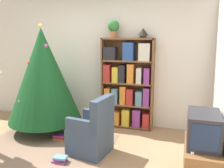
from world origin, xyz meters
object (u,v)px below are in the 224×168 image
object	(u,v)px
christmas_tree	(43,75)
armchair	(92,134)
table_lamp	(143,32)
bookshelf	(128,85)
television	(204,129)
potted_plant	(114,28)

from	to	relation	value
christmas_tree	armchair	distance (m)	1.55
table_lamp	armchair	bearing A→B (deg)	-113.55
bookshelf	television	world-z (taller)	bookshelf
television	potted_plant	xyz separation A→B (m)	(-1.60, 1.52, 1.27)
christmas_tree	potted_plant	world-z (taller)	potted_plant
potted_plant	table_lamp	distance (m)	0.57
armchair	bookshelf	bearing A→B (deg)	177.16
potted_plant	armchair	bearing A→B (deg)	-89.16
bookshelf	armchair	bearing A→B (deg)	-102.30
potted_plant	table_lamp	size ratio (longest dim) A/B	1.64
christmas_tree	armchair	world-z (taller)	christmas_tree
potted_plant	table_lamp	xyz separation A→B (m)	(0.56, -0.00, -0.09)
bookshelf	table_lamp	world-z (taller)	table_lamp
television	table_lamp	distance (m)	2.18
bookshelf	armchair	world-z (taller)	bookshelf
bookshelf	potted_plant	size ratio (longest dim) A/B	5.34
armchair	table_lamp	distance (m)	2.05
armchair	potted_plant	distance (m)	2.05
armchair	table_lamp	world-z (taller)	table_lamp
bookshelf	table_lamp	distance (m)	1.04
armchair	table_lamp	size ratio (longest dim) A/B	4.60
bookshelf	potted_plant	bearing A→B (deg)	178.51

